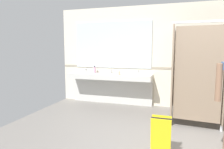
# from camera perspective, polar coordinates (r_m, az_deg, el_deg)

# --- Properties ---
(wall_back) EXTENTS (7.49, 0.12, 2.72)m
(wall_back) POSITION_cam_1_polar(r_m,az_deg,el_deg) (5.66, 22.05, 4.58)
(wall_back) COLOR beige
(wall_back) RESTS_ON ground_plane
(wall_back_tile_band) EXTENTS (7.49, 0.01, 0.06)m
(wall_back_tile_band) POSITION_cam_1_polar(r_m,az_deg,el_deg) (5.62, 21.95, 1.41)
(wall_back_tile_band) COLOR #9E937F
(wall_back_tile_band) RESTS_ON wall_back
(vanity_counter) EXTENTS (2.34, 0.52, 0.99)m
(vanity_counter) POSITION_cam_1_polar(r_m,az_deg,el_deg) (5.74, -0.51, -2.11)
(vanity_counter) COLOR silver
(vanity_counter) RESTS_ON ground_plane
(mirror_panel) EXTENTS (2.24, 0.02, 1.29)m
(mirror_panel) POSITION_cam_1_polar(r_m,az_deg,el_deg) (5.85, 0.06, 8.24)
(mirror_panel) COLOR silver
(mirror_panel) RESTS_ON wall_back
(bathroom_stalls) EXTENTS (1.93, 1.47, 2.08)m
(bathroom_stalls) POSITION_cam_1_polar(r_m,az_deg,el_deg) (4.75, 27.95, 0.58)
(bathroom_stalls) COLOR #84705B
(bathroom_stalls) RESTS_ON ground_plane
(soap_dispenser) EXTENTS (0.07, 0.07, 0.20)m
(soap_dispenser) POSITION_cam_1_polar(r_m,az_deg,el_deg) (5.94, -4.87, 1.32)
(soap_dispenser) COLOR #D899B2
(soap_dispenser) RESTS_ON vanity_counter
(paper_cup) EXTENTS (0.07, 0.07, 0.10)m
(paper_cup) POSITION_cam_1_polar(r_m,az_deg,el_deg) (5.41, 1.96, 0.39)
(paper_cup) COLOR beige
(paper_cup) RESTS_ON vanity_counter
(wet_floor_sign) EXTENTS (0.28, 0.19, 0.60)m
(wet_floor_sign) POSITION_cam_1_polar(r_m,az_deg,el_deg) (3.14, 13.48, -16.56)
(wet_floor_sign) COLOR yellow
(wet_floor_sign) RESTS_ON ground_plane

